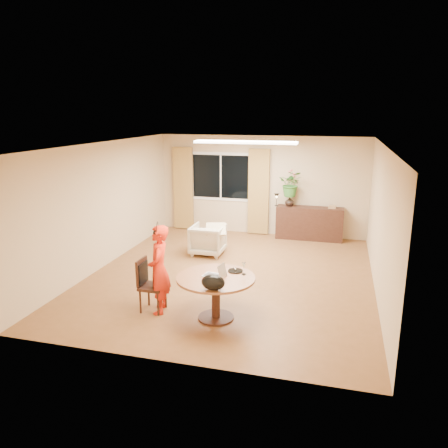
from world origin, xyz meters
name	(u,v)px	position (x,y,z in m)	size (l,w,h in m)	color
floor	(231,275)	(0.00, 0.00, 0.00)	(6.50, 6.50, 0.00)	brown
ceiling	(232,145)	(0.00, 0.00, 2.60)	(6.50, 6.50, 0.00)	white
wall_back	(261,186)	(0.00, 3.25, 1.30)	(5.50, 5.50, 0.00)	#CDAD85
wall_left	(104,205)	(-2.75, 0.00, 1.30)	(6.50, 6.50, 0.00)	#CDAD85
wall_right	(381,221)	(2.75, 0.00, 1.30)	(6.50, 6.50, 0.00)	#CDAD85
window	(221,177)	(-1.10, 3.23, 1.50)	(1.70, 0.03, 1.30)	white
curtain_left	(183,188)	(-2.15, 3.15, 1.15)	(0.55, 0.08, 2.25)	brown
curtain_right	(259,192)	(-0.05, 3.15, 1.15)	(0.55, 0.08, 2.25)	brown
ceiling_panel	(245,142)	(0.00, 1.20, 2.57)	(2.20, 0.35, 0.05)	white
dining_table	(216,286)	(0.22, -1.89, 0.55)	(1.24, 1.24, 0.70)	brown
dining_chair	(153,285)	(-0.86, -1.87, 0.44)	(0.42, 0.39, 0.88)	black
child	(159,269)	(-0.73, -1.88, 0.73)	(0.35, 0.53, 1.46)	red
laptop	(213,269)	(0.18, -1.87, 0.82)	(0.34, 0.22, 0.22)	#B7B7BC
tumbler	(222,269)	(0.25, -1.63, 0.75)	(0.07, 0.07, 0.10)	white
wine_glass	(244,268)	(0.62, -1.67, 0.81)	(0.07, 0.07, 0.20)	white
pot_lid	(235,270)	(0.46, -1.58, 0.72)	(0.24, 0.24, 0.04)	white
handbag	(213,282)	(0.33, -2.39, 0.82)	(0.35, 0.21, 0.24)	black
armchair	(208,240)	(-0.85, 1.19, 0.34)	(0.73, 0.75, 0.69)	beige
throw	(216,226)	(-0.64, 1.14, 0.70)	(0.45, 0.55, 0.03)	beige
sideboard	(309,223)	(1.31, 3.01, 0.42)	(1.69, 0.41, 0.84)	black
vase	(290,201)	(0.79, 3.01, 0.97)	(0.24, 0.24, 0.25)	black
bouquet	(291,184)	(0.81, 3.01, 1.42)	(0.59, 0.51, 0.66)	#2D6C28
book_stack	(332,207)	(1.85, 3.01, 0.88)	(0.19, 0.14, 0.08)	olive
desk_lamp	(277,199)	(0.46, 2.96, 1.01)	(0.14, 0.14, 0.34)	black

